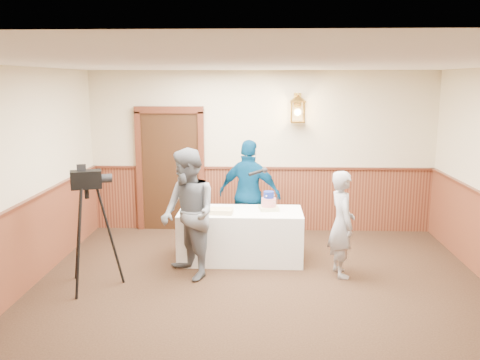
{
  "coord_description": "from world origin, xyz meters",
  "views": [
    {
      "loc": [
        -0.02,
        -5.29,
        2.63
      ],
      "look_at": [
        -0.3,
        1.7,
        1.25
      ],
      "focal_mm": 38.0,
      "sensor_mm": 36.0,
      "label": 1
    }
  ],
  "objects_px": {
    "sheet_cake_green": "(192,208)",
    "assistant_p": "(250,194)",
    "display_table": "(241,235)",
    "interviewer": "(188,214)",
    "tv_camera_rig": "(89,236)",
    "tiered_cake": "(269,203)",
    "sheet_cake_yellow": "(221,211)",
    "baker": "(342,224)"
  },
  "relations": [
    {
      "from": "display_table",
      "to": "tv_camera_rig",
      "type": "distance_m",
      "value": 2.19
    },
    {
      "from": "display_table",
      "to": "interviewer",
      "type": "xyz_separation_m",
      "value": [
        -0.67,
        -0.7,
        0.5
      ]
    },
    {
      "from": "display_table",
      "to": "sheet_cake_yellow",
      "type": "xyz_separation_m",
      "value": [
        -0.27,
        -0.16,
        0.41
      ]
    },
    {
      "from": "interviewer",
      "to": "assistant_p",
      "type": "distance_m",
      "value": 1.53
    },
    {
      "from": "sheet_cake_yellow",
      "to": "interviewer",
      "type": "height_order",
      "value": "interviewer"
    },
    {
      "from": "sheet_cake_yellow",
      "to": "sheet_cake_green",
      "type": "bearing_deg",
      "value": 157.23
    },
    {
      "from": "interviewer",
      "to": "assistant_p",
      "type": "xyz_separation_m",
      "value": [
        0.79,
        1.31,
        -0.02
      ]
    },
    {
      "from": "sheet_cake_yellow",
      "to": "interviewer",
      "type": "bearing_deg",
      "value": -126.3
    },
    {
      "from": "sheet_cake_yellow",
      "to": "tv_camera_rig",
      "type": "xyz_separation_m",
      "value": [
        -1.61,
        -0.93,
        -0.1
      ]
    },
    {
      "from": "display_table",
      "to": "sheet_cake_yellow",
      "type": "height_order",
      "value": "sheet_cake_yellow"
    },
    {
      "from": "sheet_cake_green",
      "to": "assistant_p",
      "type": "relative_size",
      "value": 0.15
    },
    {
      "from": "interviewer",
      "to": "tiered_cake",
      "type": "bearing_deg",
      "value": 91.84
    },
    {
      "from": "sheet_cake_yellow",
      "to": "tv_camera_rig",
      "type": "bearing_deg",
      "value": -150.1
    },
    {
      "from": "sheet_cake_green",
      "to": "tv_camera_rig",
      "type": "height_order",
      "value": "tv_camera_rig"
    },
    {
      "from": "baker",
      "to": "assistant_p",
      "type": "bearing_deg",
      "value": 38.49
    },
    {
      "from": "sheet_cake_yellow",
      "to": "baker",
      "type": "height_order",
      "value": "baker"
    },
    {
      "from": "sheet_cake_yellow",
      "to": "baker",
      "type": "relative_size",
      "value": 0.22
    },
    {
      "from": "sheet_cake_green",
      "to": "tv_camera_rig",
      "type": "distance_m",
      "value": 1.62
    },
    {
      "from": "baker",
      "to": "assistant_p",
      "type": "distance_m",
      "value": 1.73
    },
    {
      "from": "display_table",
      "to": "interviewer",
      "type": "distance_m",
      "value": 1.09
    },
    {
      "from": "sheet_cake_yellow",
      "to": "tv_camera_rig",
      "type": "distance_m",
      "value": 1.86
    },
    {
      "from": "display_table",
      "to": "interviewer",
      "type": "height_order",
      "value": "interviewer"
    },
    {
      "from": "assistant_p",
      "to": "sheet_cake_yellow",
      "type": "bearing_deg",
      "value": 81.1
    },
    {
      "from": "sheet_cake_green",
      "to": "tv_camera_rig",
      "type": "bearing_deg",
      "value": -136.18
    },
    {
      "from": "sheet_cake_yellow",
      "to": "assistant_p",
      "type": "height_order",
      "value": "assistant_p"
    },
    {
      "from": "interviewer",
      "to": "tv_camera_rig",
      "type": "relative_size",
      "value": 1.15
    },
    {
      "from": "tiered_cake",
      "to": "sheet_cake_green",
      "type": "distance_m",
      "value": 1.14
    },
    {
      "from": "display_table",
      "to": "sheet_cake_yellow",
      "type": "bearing_deg",
      "value": -150.0
    },
    {
      "from": "baker",
      "to": "tv_camera_rig",
      "type": "relative_size",
      "value": 0.95
    },
    {
      "from": "interviewer",
      "to": "tv_camera_rig",
      "type": "distance_m",
      "value": 1.29
    },
    {
      "from": "interviewer",
      "to": "tv_camera_rig",
      "type": "xyz_separation_m",
      "value": [
        -1.21,
        -0.39,
        -0.19
      ]
    },
    {
      "from": "interviewer",
      "to": "baker",
      "type": "xyz_separation_m",
      "value": [
        2.06,
        0.15,
        -0.15
      ]
    },
    {
      "from": "display_table",
      "to": "baker",
      "type": "distance_m",
      "value": 1.53
    },
    {
      "from": "display_table",
      "to": "assistant_p",
      "type": "bearing_deg",
      "value": 79.09
    },
    {
      "from": "display_table",
      "to": "tiered_cake",
      "type": "relative_size",
      "value": 5.77
    },
    {
      "from": "sheet_cake_green",
      "to": "sheet_cake_yellow",
      "type": "bearing_deg",
      "value": -22.77
    },
    {
      "from": "display_table",
      "to": "tv_camera_rig",
      "type": "bearing_deg",
      "value": -150.09
    },
    {
      "from": "tiered_cake",
      "to": "interviewer",
      "type": "height_order",
      "value": "interviewer"
    },
    {
      "from": "display_table",
      "to": "tiered_cake",
      "type": "distance_m",
      "value": 0.64
    },
    {
      "from": "sheet_cake_green",
      "to": "baker",
      "type": "height_order",
      "value": "baker"
    },
    {
      "from": "tiered_cake",
      "to": "baker",
      "type": "distance_m",
      "value": 1.17
    },
    {
      "from": "interviewer",
      "to": "sheet_cake_yellow",
      "type": "bearing_deg",
      "value": 109.93
    }
  ]
}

